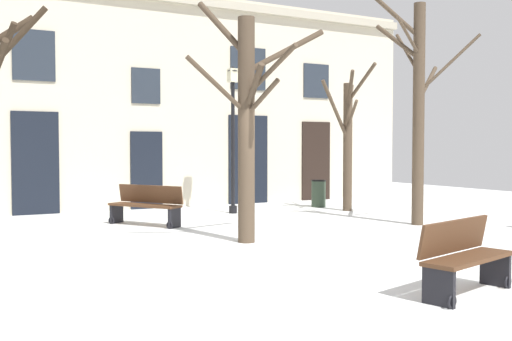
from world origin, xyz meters
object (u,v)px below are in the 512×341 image
Objects in this scene: tree_foreground at (348,138)px; streetlamp at (233,124)px; tree_center at (418,104)px; tree_right_of_center at (247,119)px; litter_bin at (319,193)px; bench_by_litter_bin at (465,257)px; bench_near_lamp at (146,204)px.

tree_foreground reaches higher than streetlamp.
tree_foreground is (0.33, 3.03, -0.73)m from tree_center.
tree_foreground is at bearing 34.53° from tree_right_of_center.
bench_by_litter_bin is (-4.31, -9.38, 0.06)m from litter_bin.
tree_foreground is at bearing 83.81° from tree_center.
tree_center reaches higher than streetlamp.
bench_near_lamp is 1.11× the size of bench_by_litter_bin.
tree_center is 6.63m from bench_near_lamp.
tree_right_of_center is at bearing -145.47° from tree_foreground.
tree_foreground is 2.07m from litter_bin.
litter_bin is at bearing 43.96° from tree_right_of_center.
tree_right_of_center is at bearing -136.04° from litter_bin.
tree_foreground is (4.93, 3.39, -0.28)m from tree_right_of_center.
tree_foreground is 2.48× the size of bench_by_litter_bin.
tree_foreground is 2.23× the size of bench_near_lamp.
tree_right_of_center is 1.16× the size of tree_foreground.
bench_by_litter_bin is at bearing -83.59° from tree_right_of_center.
tree_foreground reaches higher than bench_by_litter_bin.
tree_right_of_center is 6.99m from litter_bin.
tree_right_of_center reaches higher than bench_near_lamp.
streetlamp reaches higher than bench_near_lamp.
tree_center reaches higher than tree_foreground.
streetlamp is at bearing 66.91° from tree_right_of_center.
tree_right_of_center is at bearing -175.51° from tree_center.
bench_by_litter_bin is at bearing -98.45° from streetlamp.
streetlamp is (1.89, 4.43, 0.08)m from tree_right_of_center.
bench_by_litter_bin is (0.53, -4.71, -1.86)m from tree_right_of_center.
tree_right_of_center is 1.18× the size of streetlamp.
tree_right_of_center is 5.09m from bench_by_litter_bin.
tree_center reaches higher than tree_right_of_center.
bench_by_litter_bin is (1.45, -7.95, -0.01)m from bench_near_lamp.
tree_foreground is 4.97× the size of litter_bin.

